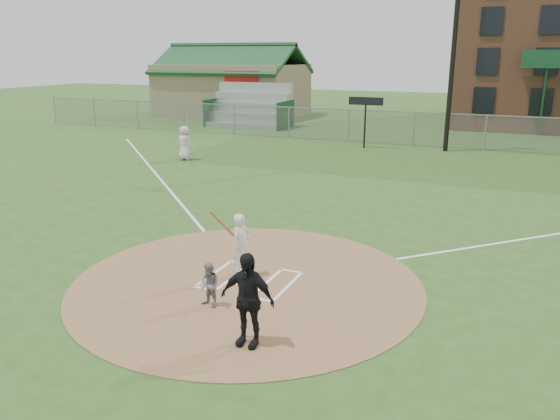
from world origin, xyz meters
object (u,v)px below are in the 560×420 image
at_px(umpire, 247,299).
at_px(ondeck_player, 185,143).
at_px(home_plate, 240,281).
at_px(catcher, 210,285).
at_px(batter_at_plate, 241,245).

relative_size(umpire, ondeck_player, 1.05).
bearing_deg(umpire, home_plate, 119.89).
height_order(catcher, ondeck_player, ondeck_player).
bearing_deg(batter_at_plate, home_plate, -68.75).
relative_size(ondeck_player, batter_at_plate, 0.98).
bearing_deg(umpire, catcher, 142.72).
xyz_separation_m(ondeck_player, batter_at_plate, (9.77, -12.59, -0.05)).
relative_size(home_plate, ondeck_player, 0.27).
bearing_deg(ondeck_player, catcher, 128.77).
relative_size(catcher, ondeck_player, 0.57).
xyz_separation_m(catcher, umpire, (1.46, -1.10, 0.42)).
distance_m(catcher, batter_at_plate, 1.83).
relative_size(catcher, umpire, 0.54).
xyz_separation_m(home_plate, catcher, (0.02, -1.44, 0.48)).
xyz_separation_m(umpire, batter_at_plate, (-1.62, 2.89, -0.12)).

